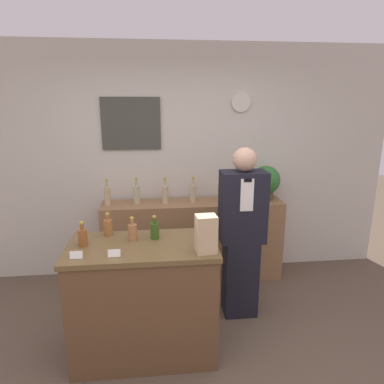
% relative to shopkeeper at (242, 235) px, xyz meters
% --- Properties ---
extents(back_wall, '(5.20, 0.09, 2.70)m').
position_rel_shopkeeper_xyz_m(back_wall, '(-0.59, 1.02, 0.53)').
color(back_wall, beige).
rests_on(back_wall, ground_plane).
extents(back_shelf, '(2.07, 0.41, 0.94)m').
position_rel_shopkeeper_xyz_m(back_shelf, '(-0.38, 0.76, -0.36)').
color(back_shelf, '#8E6642').
rests_on(back_shelf, ground_plane).
extents(display_counter, '(1.16, 0.62, 0.98)m').
position_rel_shopkeeper_xyz_m(display_counter, '(-0.92, -0.46, -0.34)').
color(display_counter, brown).
rests_on(display_counter, ground_plane).
extents(shopkeeper, '(0.42, 0.26, 1.66)m').
position_rel_shopkeeper_xyz_m(shopkeeper, '(0.00, 0.00, 0.00)').
color(shopkeeper, black).
rests_on(shopkeeper, ground_plane).
extents(potted_plant, '(0.33, 0.33, 0.40)m').
position_rel_shopkeeper_xyz_m(potted_plant, '(0.47, 0.79, 0.33)').
color(potted_plant, '#4C3D2D').
rests_on(potted_plant, back_shelf).
extents(paper_bag, '(0.16, 0.14, 0.28)m').
position_rel_shopkeeper_xyz_m(paper_bag, '(-0.44, -0.65, 0.29)').
color(paper_bag, tan).
rests_on(paper_bag, display_counter).
extents(tape_dispenser, '(0.09, 0.06, 0.07)m').
position_rel_shopkeeper_xyz_m(tape_dispenser, '(-0.42, -0.64, 0.17)').
color(tape_dispenser, black).
rests_on(tape_dispenser, display_counter).
extents(price_card_left, '(0.09, 0.02, 0.06)m').
position_rel_shopkeeper_xyz_m(price_card_left, '(-1.37, -0.66, 0.17)').
color(price_card_left, white).
rests_on(price_card_left, display_counter).
extents(price_card_right, '(0.09, 0.02, 0.06)m').
position_rel_shopkeeper_xyz_m(price_card_right, '(-1.11, -0.66, 0.17)').
color(price_card_right, white).
rests_on(price_card_right, display_counter).
extents(counter_bottle_0, '(0.07, 0.07, 0.19)m').
position_rel_shopkeeper_xyz_m(counter_bottle_0, '(-1.37, -0.43, 0.22)').
color(counter_bottle_0, brown).
rests_on(counter_bottle_0, display_counter).
extents(counter_bottle_1, '(0.07, 0.07, 0.19)m').
position_rel_shopkeeper_xyz_m(counter_bottle_1, '(-1.20, -0.24, 0.22)').
color(counter_bottle_1, '#9C6130').
rests_on(counter_bottle_1, display_counter).
extents(counter_bottle_2, '(0.07, 0.07, 0.19)m').
position_rel_shopkeeper_xyz_m(counter_bottle_2, '(-0.99, -0.37, 0.22)').
color(counter_bottle_2, '#A76B41').
rests_on(counter_bottle_2, display_counter).
extents(counter_bottle_3, '(0.07, 0.07, 0.19)m').
position_rel_shopkeeper_xyz_m(counter_bottle_3, '(-0.82, -0.35, 0.22)').
color(counter_bottle_3, '#33531A').
rests_on(counter_bottle_3, display_counter).
extents(shelf_bottle_0, '(0.07, 0.07, 0.30)m').
position_rel_shopkeeper_xyz_m(shelf_bottle_0, '(-1.33, 0.75, 0.22)').
color(shelf_bottle_0, tan).
rests_on(shelf_bottle_0, back_shelf).
extents(shelf_bottle_1, '(0.07, 0.07, 0.30)m').
position_rel_shopkeeper_xyz_m(shelf_bottle_1, '(-1.02, 0.77, 0.22)').
color(shelf_bottle_1, '#B0AD86').
rests_on(shelf_bottle_1, back_shelf).
extents(shelf_bottle_2, '(0.07, 0.07, 0.30)m').
position_rel_shopkeeper_xyz_m(shelf_bottle_2, '(-0.70, 0.75, 0.22)').
color(shelf_bottle_2, tan).
rests_on(shelf_bottle_2, back_shelf).
extents(shelf_bottle_3, '(0.07, 0.07, 0.30)m').
position_rel_shopkeeper_xyz_m(shelf_bottle_3, '(-0.38, 0.76, 0.22)').
color(shelf_bottle_3, tan).
rests_on(shelf_bottle_3, back_shelf).
extents(shelf_bottle_4, '(0.07, 0.07, 0.30)m').
position_rel_shopkeeper_xyz_m(shelf_bottle_4, '(-0.06, 0.76, 0.22)').
color(shelf_bottle_4, tan).
rests_on(shelf_bottle_4, back_shelf).
extents(shelf_bottle_5, '(0.07, 0.07, 0.30)m').
position_rel_shopkeeper_xyz_m(shelf_bottle_5, '(0.25, 0.74, 0.22)').
color(shelf_bottle_5, tan).
rests_on(shelf_bottle_5, back_shelf).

